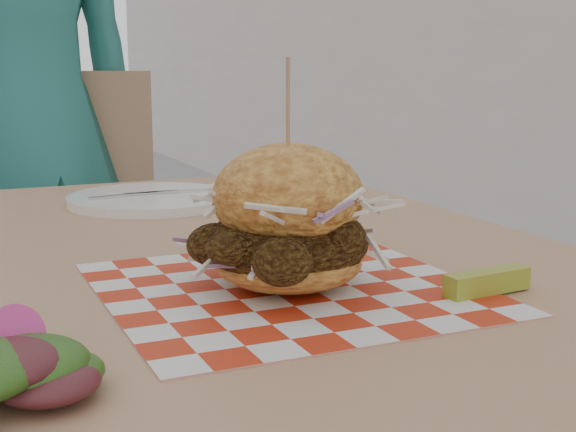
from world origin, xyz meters
The scene contains 8 objects.
diner centered at (0.00, 1.36, 0.84)m, with size 0.62×0.40×1.69m, color #28756F.
patio_table centered at (0.10, 0.24, 0.67)m, with size 0.80×1.20×0.75m.
patio_chair centered at (0.14, 1.33, 0.55)m, with size 0.54×0.55×0.95m.
paper_liner centered at (0.10, 0.06, 0.75)m, with size 0.36×0.36×0.00m, color red.
sandwich centered at (0.10, 0.06, 0.81)m, with size 0.20×0.20×0.23m.
pickle_spear centered at (0.27, -0.04, 0.76)m, with size 0.10×0.02×0.02m, color #A8B033.
place_setting centered at (0.10, 0.60, 0.76)m, with size 0.27×0.27×0.02m.
kraft_tray centered at (0.32, 0.58, 0.77)m, with size 0.15×0.12×0.06m.
Camera 1 is at (-0.22, -0.65, 0.98)m, focal length 50.00 mm.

